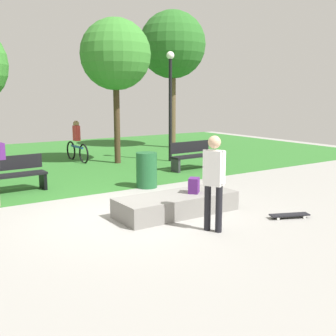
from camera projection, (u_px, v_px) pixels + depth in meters
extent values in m
plane|color=gray|center=(123.00, 215.00, 8.50)|extent=(28.00, 28.00, 0.00)
cube|color=#2D6B28|center=(21.00, 162.00, 15.03)|extent=(26.60, 12.06, 0.01)
cube|color=gray|center=(177.00, 204.00, 8.55)|extent=(2.55, 0.98, 0.40)
cube|color=#4C1E66|center=(194.00, 185.00, 8.65)|extent=(0.34, 0.34, 0.32)
cylinder|color=black|center=(208.00, 208.00, 7.46)|extent=(0.12, 0.12, 0.84)
cylinder|color=black|center=(219.00, 209.00, 7.35)|extent=(0.12, 0.12, 0.84)
cube|color=white|center=(214.00, 168.00, 7.28)|extent=(0.32, 0.38, 0.63)
cylinder|color=white|center=(205.00, 166.00, 7.36)|extent=(0.09, 0.09, 0.58)
cylinder|color=white|center=(223.00, 167.00, 7.19)|extent=(0.09, 0.09, 0.58)
sphere|color=tan|center=(214.00, 142.00, 7.20)|extent=(0.23, 0.23, 0.23)
cube|color=black|center=(289.00, 215.00, 8.25)|extent=(0.82, 0.49, 0.02)
cylinder|color=silver|center=(300.00, 215.00, 8.39)|extent=(0.06, 0.05, 0.06)
cylinder|color=silver|center=(304.00, 217.00, 8.23)|extent=(0.06, 0.05, 0.06)
cylinder|color=silver|center=(274.00, 216.00, 8.28)|extent=(0.06, 0.05, 0.06)
cylinder|color=silver|center=(278.00, 219.00, 8.12)|extent=(0.06, 0.05, 0.06)
cube|color=black|center=(13.00, 175.00, 10.30)|extent=(1.62, 0.51, 0.06)
cube|color=black|center=(10.00, 163.00, 10.42)|extent=(1.60, 0.13, 0.36)
cube|color=black|center=(43.00, 181.00, 10.76)|extent=(0.10, 0.40, 0.45)
cube|color=black|center=(194.00, 156.00, 13.49)|extent=(1.62, 0.50, 0.06)
cube|color=black|center=(190.00, 147.00, 13.61)|extent=(1.60, 0.12, 0.36)
cube|color=#2D2D33|center=(211.00, 161.00, 13.95)|extent=(0.09, 0.40, 0.45)
cube|color=#2D2D33|center=(176.00, 165.00, 13.10)|extent=(0.09, 0.40, 0.45)
cylinder|color=brown|center=(172.00, 107.00, 19.01)|extent=(0.31, 0.31, 3.73)
sphere|color=#286623|center=(172.00, 45.00, 18.53)|extent=(2.98, 2.98, 2.98)
cylinder|color=#42301E|center=(117.00, 120.00, 14.62)|extent=(0.22, 0.22, 3.05)
sphere|color=#387F2D|center=(115.00, 54.00, 14.23)|extent=(2.44, 2.44, 2.44)
cylinder|color=black|center=(170.00, 111.00, 15.02)|extent=(0.12, 0.12, 3.67)
sphere|color=silver|center=(170.00, 55.00, 14.68)|extent=(0.28, 0.28, 0.28)
cylinder|color=#1E592D|center=(147.00, 170.00, 10.93)|extent=(0.55, 0.55, 0.93)
cube|color=#4C1E66|center=(0.00, 151.00, 9.09)|extent=(0.18, 0.27, 0.36)
torus|color=black|center=(71.00, 151.00, 15.73)|extent=(0.10, 0.72, 0.72)
torus|color=black|center=(84.00, 154.00, 14.86)|extent=(0.10, 0.72, 0.72)
cube|color=#2659A5|center=(77.00, 147.00, 15.26)|extent=(0.09, 0.99, 0.08)
cube|color=red|center=(76.00, 133.00, 15.18)|extent=(0.19, 0.29, 0.56)
sphere|color=#9E7556|center=(76.00, 124.00, 15.11)|extent=(0.22, 0.22, 0.22)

